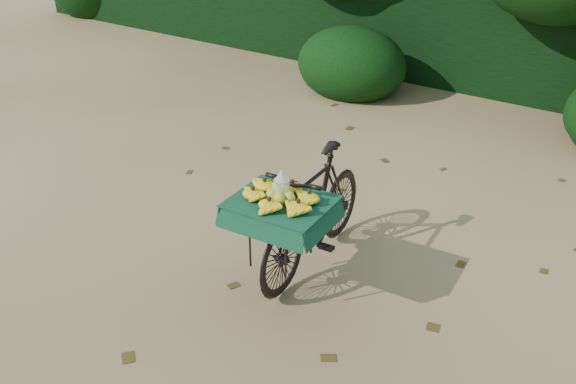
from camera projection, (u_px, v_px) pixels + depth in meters
The scene contains 5 objects.
ground at pixel (385, 265), 5.97m from camera, with size 80.00×80.00×0.00m, color tan.
vendor_bicycle at pixel (313, 210), 5.72m from camera, with size 0.89×1.96×1.16m.
hedge_backdrop at pixel (572, 44), 10.03m from camera, with size 26.00×1.80×1.80m, color black.
bush_clumps at pixel (565, 110), 8.56m from camera, with size 8.80×1.70×0.90m, color black, non-canonical shape.
leaf_litter at pixel (414, 236), 6.43m from camera, with size 7.00×7.30×0.01m, color #463312, non-canonical shape.
Camera 1 is at (2.16, -4.54, 3.42)m, focal length 38.00 mm.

